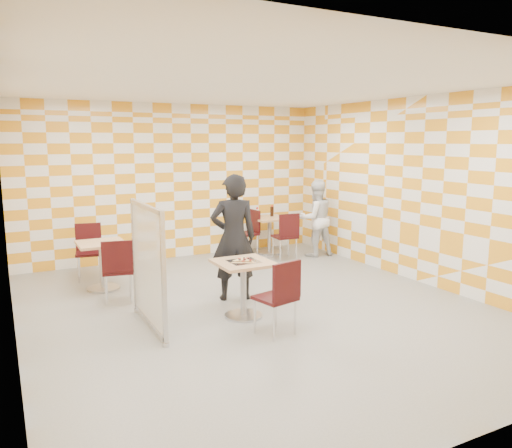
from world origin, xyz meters
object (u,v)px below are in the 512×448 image
at_px(partition, 148,266).
at_px(soda_bottle, 272,211).
at_px(chair_main_front, 280,292).
at_px(man_white, 316,218).
at_px(sport_bottle, 257,213).
at_px(second_table, 270,229).
at_px(chair_empty_far, 89,247).
at_px(chair_second_front, 287,233).
at_px(chair_empty_near, 118,266).
at_px(man_dark, 234,238).
at_px(empty_table, 102,257).
at_px(chair_second_side, 250,229).
at_px(main_table, 243,279).

bearing_deg(partition, soda_bottle, 41.73).
bearing_deg(chair_main_front, man_white, 50.48).
distance_m(chair_main_front, sport_bottle, 4.51).
relative_size(second_table, chair_empty_far, 0.81).
xyz_separation_m(chair_second_front, soda_bottle, (0.12, 0.80, 0.31)).
relative_size(chair_main_front, chair_second_front, 1.00).
xyz_separation_m(second_table, partition, (-3.34, -2.98, 0.28)).
xyz_separation_m(chair_empty_near, man_white, (4.18, 1.21, 0.22)).
height_order(second_table, man_dark, man_dark).
height_order(empty_table, chair_second_side, chair_second_side).
distance_m(chair_main_front, chair_second_side, 4.28).
relative_size(second_table, man_dark, 0.41).
bearing_deg(main_table, chair_second_side, 62.02).
relative_size(main_table, sport_bottle, 3.75).
relative_size(second_table, man_white, 0.49).
bearing_deg(main_table, chair_empty_near, 135.11).
height_order(man_dark, soda_bottle, man_dark).
bearing_deg(empty_table, second_table, 16.18).
relative_size(partition, man_dark, 0.85).
height_order(empty_table, man_dark, man_dark).
height_order(chair_empty_near, man_white, man_white).
bearing_deg(chair_empty_near, man_white, 16.10).
distance_m(main_table, chair_main_front, 0.81).
xyz_separation_m(partition, man_white, (4.06, 2.36, -0.03)).
bearing_deg(man_dark, partition, 36.66).
distance_m(partition, man_white, 4.69).
bearing_deg(empty_table, man_white, 5.52).
height_order(chair_empty_far, soda_bottle, soda_bottle).
bearing_deg(chair_second_front, chair_empty_far, 173.20).
height_order(partition, soda_bottle, partition).
height_order(second_table, man_white, man_white).
relative_size(chair_second_side, chair_empty_near, 1.00).
distance_m(chair_empty_near, soda_bottle, 4.08).
height_order(chair_second_side, chair_empty_near, same).
relative_size(chair_main_front, man_white, 0.61).
bearing_deg(chair_second_front, man_dark, -138.40).
height_order(chair_second_side, chair_empty_far, same).
height_order(man_white, sport_bottle, man_white).
height_order(second_table, partition, partition).
bearing_deg(man_dark, chair_second_front, -123.82).
bearing_deg(man_dark, soda_bottle, -114.52).
height_order(partition, man_white, partition).
bearing_deg(second_table, chair_second_side, 178.01).
bearing_deg(chair_second_side, main_table, -117.98).
bearing_deg(soda_bottle, empty_table, -162.83).
relative_size(second_table, soda_bottle, 3.26).
relative_size(chair_second_side, soda_bottle, 4.02).
height_order(chair_empty_near, chair_empty_far, same).
bearing_deg(chair_second_front, second_table, 89.26).
bearing_deg(chair_second_front, chair_main_front, -122.00).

